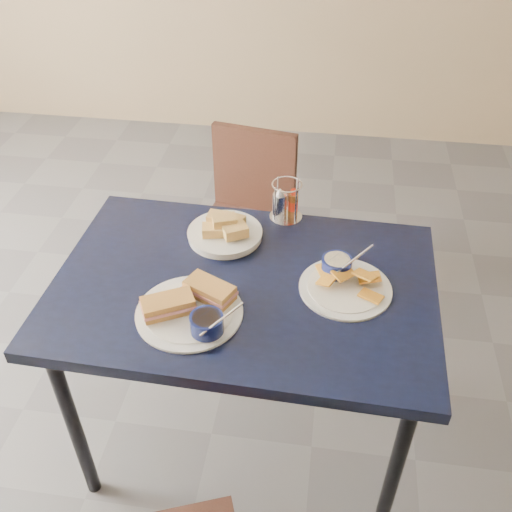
# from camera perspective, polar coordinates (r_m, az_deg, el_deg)

# --- Properties ---
(ground) EXTENTS (6.00, 6.00, 0.00)m
(ground) POSITION_cam_1_polar(r_m,az_deg,el_deg) (2.25, -4.47, -17.30)
(ground) COLOR #4C4C51
(ground) RESTS_ON ground
(dining_table) EXTENTS (1.14, 0.77, 0.75)m
(dining_table) POSITION_cam_1_polar(r_m,az_deg,el_deg) (1.73, -1.18, -4.42)
(dining_table) COLOR black
(dining_table) RESTS_ON ground
(chair_far) EXTENTS (0.43, 0.42, 0.79)m
(chair_far) POSITION_cam_1_polar(r_m,az_deg,el_deg) (2.52, -1.08, 4.93)
(chair_far) COLOR black
(chair_far) RESTS_ON ground
(sandwich_plate) EXTENTS (0.31, 0.30, 0.12)m
(sandwich_plate) POSITION_cam_1_polar(r_m,az_deg,el_deg) (1.57, -6.38, -5.14)
(sandwich_plate) COLOR white
(sandwich_plate) RESTS_ON dining_table
(plantain_plate) EXTENTS (0.27, 0.27, 0.12)m
(plantain_plate) POSITION_cam_1_polar(r_m,az_deg,el_deg) (1.68, 8.65, -2.29)
(plantain_plate) COLOR white
(plantain_plate) RESTS_ON dining_table
(bread_basket) EXTENTS (0.24, 0.24, 0.08)m
(bread_basket) POSITION_cam_1_polar(r_m,az_deg,el_deg) (1.83, -3.12, 2.52)
(bread_basket) COLOR white
(bread_basket) RESTS_ON dining_table
(condiment_caddy) EXTENTS (0.11, 0.11, 0.14)m
(condiment_caddy) POSITION_cam_1_polar(r_m,az_deg,el_deg) (1.91, 2.91, 5.29)
(condiment_caddy) COLOR silver
(condiment_caddy) RESTS_ON dining_table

